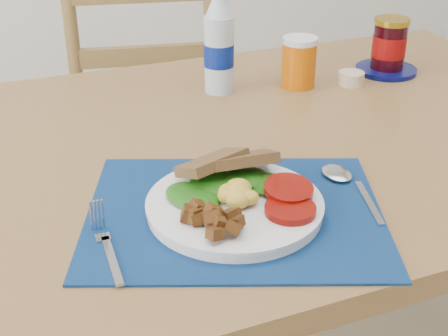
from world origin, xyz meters
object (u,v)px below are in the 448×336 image
at_px(chair_far, 144,90).
at_px(breakfast_plate, 232,203).
at_px(water_bottle, 219,48).
at_px(juice_glass, 299,63).
at_px(jam_on_saucer, 389,49).

height_order(chair_far, breakfast_plate, chair_far).
bearing_deg(water_bottle, chair_far, 93.24).
bearing_deg(water_bottle, juice_glass, -11.65).
height_order(chair_far, water_bottle, chair_far).
bearing_deg(chair_far, water_bottle, 105.07).
bearing_deg(chair_far, juice_glass, 121.52).
distance_m(chair_far, juice_glass, 0.63).
bearing_deg(jam_on_saucer, chair_far, 127.69).
height_order(breakfast_plate, juice_glass, juice_glass).
bearing_deg(juice_glass, water_bottle, 168.35).
xyz_separation_m(chair_far, water_bottle, (0.03, -0.52, 0.27)).
height_order(water_bottle, jam_on_saucer, water_bottle).
distance_m(chair_far, water_bottle, 0.58).
bearing_deg(breakfast_plate, jam_on_saucer, 27.10).
height_order(breakfast_plate, jam_on_saucer, jam_on_saucer).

